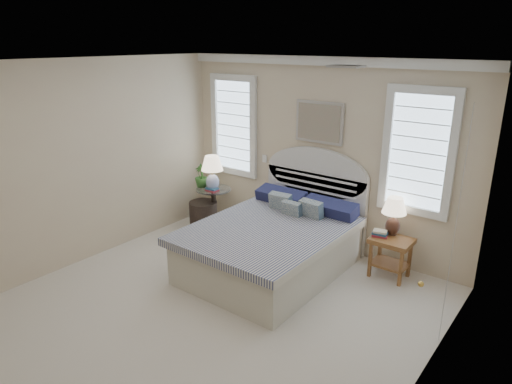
% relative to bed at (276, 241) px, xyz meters
% --- Properties ---
extents(floor, '(4.50, 5.00, 0.01)m').
position_rel_bed_xyz_m(floor, '(0.00, -1.46, -0.39)').
color(floor, beige).
rests_on(floor, ground).
extents(ceiling, '(4.50, 5.00, 0.01)m').
position_rel_bed_xyz_m(ceiling, '(0.00, -1.46, 2.31)').
color(ceiling, white).
rests_on(ceiling, wall_back).
extents(wall_back, '(4.50, 0.02, 2.70)m').
position_rel_bed_xyz_m(wall_back, '(0.00, 1.04, 0.96)').
color(wall_back, beige).
rests_on(wall_back, floor).
extents(wall_left, '(0.02, 5.00, 2.70)m').
position_rel_bed_xyz_m(wall_left, '(-2.25, -1.46, 0.96)').
color(wall_left, beige).
rests_on(wall_left, floor).
extents(wall_right, '(0.02, 5.00, 2.70)m').
position_rel_bed_xyz_m(wall_right, '(2.25, -1.46, 0.96)').
color(wall_right, beige).
rests_on(wall_right, floor).
extents(crown_molding, '(4.50, 0.08, 0.12)m').
position_rel_bed_xyz_m(crown_molding, '(0.00, 1.00, 2.25)').
color(crown_molding, silver).
rests_on(crown_molding, wall_back).
extents(hvac_vent, '(0.30, 0.20, 0.02)m').
position_rel_bed_xyz_m(hvac_vent, '(1.20, -0.66, 2.29)').
color(hvac_vent, '#B2B2B2').
rests_on(hvac_vent, ceiling).
extents(switch_plate, '(0.08, 0.01, 0.12)m').
position_rel_bed_xyz_m(switch_plate, '(-0.95, 1.03, 0.76)').
color(switch_plate, silver).
rests_on(switch_plate, wall_back).
extents(window_left, '(0.90, 0.06, 1.60)m').
position_rel_bed_xyz_m(window_left, '(-1.55, 1.02, 1.21)').
color(window_left, silver).
rests_on(window_left, wall_back).
extents(window_right, '(0.90, 0.06, 1.60)m').
position_rel_bed_xyz_m(window_right, '(1.40, 1.02, 1.21)').
color(window_right, silver).
rests_on(window_right, wall_back).
extents(painting, '(0.74, 0.04, 0.58)m').
position_rel_bed_xyz_m(painting, '(0.00, 1.00, 1.43)').
color(painting, silver).
rests_on(painting, wall_back).
extents(closet_door, '(0.02, 1.80, 2.40)m').
position_rel_bed_xyz_m(closet_door, '(2.23, -0.26, 0.81)').
color(closet_door, white).
rests_on(closet_door, floor).
extents(bed, '(1.72, 2.28, 1.47)m').
position_rel_bed_xyz_m(bed, '(0.00, 0.00, 0.00)').
color(bed, beige).
rests_on(bed, floor).
extents(side_table_left, '(0.56, 0.56, 0.63)m').
position_rel_bed_xyz_m(side_table_left, '(-1.65, 0.59, 0.00)').
color(side_table_left, black).
rests_on(side_table_left, floor).
extents(nightstand_right, '(0.50, 0.40, 0.53)m').
position_rel_bed_xyz_m(nightstand_right, '(1.30, 0.69, 0.00)').
color(nightstand_right, brown).
rests_on(nightstand_right, floor).
extents(floor_pot, '(0.60, 0.60, 0.41)m').
position_rel_bed_xyz_m(floor_pot, '(-1.76, 0.46, -0.18)').
color(floor_pot, black).
rests_on(floor_pot, floor).
extents(lamp_left, '(0.40, 0.40, 0.56)m').
position_rel_bed_xyz_m(lamp_left, '(-1.62, 0.55, 0.59)').
color(lamp_left, silver).
rests_on(lamp_left, side_table_left).
extents(lamp_right, '(0.31, 0.31, 0.51)m').
position_rel_bed_xyz_m(lamp_right, '(1.24, 0.83, 0.45)').
color(lamp_right, black).
rests_on(lamp_right, nightstand_right).
extents(potted_plant, '(0.22, 0.22, 0.38)m').
position_rel_bed_xyz_m(potted_plant, '(-1.87, 0.55, 0.43)').
color(potted_plant, '#2B6528').
rests_on(potted_plant, side_table_left).
extents(books_left, '(0.20, 0.16, 0.05)m').
position_rel_bed_xyz_m(books_left, '(-1.59, 0.49, 0.27)').
color(books_left, '#A02836').
rests_on(books_left, side_table_left).
extents(books_right, '(0.22, 0.18, 0.08)m').
position_rel_bed_xyz_m(books_right, '(1.15, 0.67, 0.18)').
color(books_right, '#A02836').
rests_on(books_right, nightstand_right).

